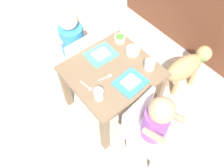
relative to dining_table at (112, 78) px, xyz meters
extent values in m
plane|color=#B2ADA3|center=(0.00, 0.00, -0.35)|extent=(7.00, 7.00, 0.00)
cube|color=brown|center=(0.00, 1.09, 0.11)|extent=(1.68, 0.38, 0.92)
cube|color=#7A6047|center=(0.00, 0.00, 0.07)|extent=(0.52, 0.55, 0.03)
cube|color=#7A6047|center=(-0.23, -0.24, -0.15)|extent=(0.04, 0.04, 0.41)
cube|color=#7A6047|center=(0.23, -0.24, -0.15)|extent=(0.04, 0.04, 0.41)
cube|color=#7A6047|center=(-0.23, 0.24, -0.15)|extent=(0.04, 0.04, 0.41)
cube|color=#7A6047|center=(0.23, 0.24, -0.15)|extent=(0.04, 0.04, 0.41)
cube|color=white|center=(-0.43, -0.02, -0.10)|extent=(0.28, 0.28, 0.02)
cube|color=white|center=(-0.30, -0.02, 0.02)|extent=(0.03, 0.27, 0.22)
cylinder|color=#388CD8|center=(-0.43, -0.02, 0.03)|extent=(0.17, 0.17, 0.24)
sphere|color=beige|center=(-0.44, -0.02, 0.21)|extent=(0.14, 0.14, 0.14)
cylinder|color=white|center=(-0.53, 0.07, -0.23)|extent=(0.03, 0.03, 0.25)
cylinder|color=white|center=(-0.53, -0.13, -0.23)|extent=(0.03, 0.03, 0.25)
cylinder|color=white|center=(-0.33, 0.08, -0.23)|extent=(0.03, 0.03, 0.25)
cylinder|color=white|center=(-0.33, -0.12, -0.23)|extent=(0.03, 0.03, 0.25)
cylinder|color=beige|center=(-0.48, 0.07, 0.09)|extent=(0.15, 0.04, 0.09)
cylinder|color=beige|center=(-0.48, -0.12, 0.09)|extent=(0.15, 0.04, 0.09)
cube|color=white|center=(0.43, -0.03, -0.10)|extent=(0.31, 0.31, 0.02)
cube|color=white|center=(0.30, -0.05, 0.02)|extent=(0.06, 0.27, 0.22)
cylinder|color=purple|center=(0.43, -0.03, 0.03)|extent=(0.15, 0.15, 0.23)
sphere|color=tan|center=(0.44, -0.03, 0.20)|extent=(0.14, 0.14, 0.14)
cylinder|color=white|center=(0.54, -0.12, -0.23)|extent=(0.03, 0.03, 0.25)
cylinder|color=white|center=(0.51, 0.08, -0.23)|extent=(0.03, 0.03, 0.25)
cylinder|color=white|center=(0.34, -0.14, -0.23)|extent=(0.03, 0.03, 0.25)
cylinder|color=white|center=(0.32, 0.06, -0.23)|extent=(0.03, 0.03, 0.25)
cylinder|color=tan|center=(0.49, -0.11, 0.08)|extent=(0.15, 0.06, 0.09)
cylinder|color=tan|center=(0.47, 0.06, 0.08)|extent=(0.15, 0.06, 0.09)
ellipsoid|color=tan|center=(0.19, 0.55, -0.14)|extent=(0.19, 0.35, 0.19)
sphere|color=tan|center=(0.21, 0.73, -0.09)|extent=(0.12, 0.12, 0.12)
sphere|color=black|center=(0.22, 0.78, -0.09)|extent=(0.05, 0.05, 0.05)
torus|color=green|center=(0.21, 0.70, -0.10)|extent=(0.11, 0.04, 0.10)
sphere|color=tan|center=(0.17, 0.39, -0.10)|extent=(0.05, 0.05, 0.05)
cylinder|color=tan|center=(0.25, 0.63, -0.28)|extent=(0.04, 0.04, 0.14)
cylinder|color=tan|center=(0.16, 0.64, -0.28)|extent=(0.04, 0.04, 0.14)
cylinder|color=tan|center=(0.23, 0.45, -0.28)|extent=(0.04, 0.04, 0.14)
cylinder|color=tan|center=(0.13, 0.46, -0.28)|extent=(0.04, 0.04, 0.14)
cube|color=#4CC6BC|center=(-0.15, 0.03, 0.08)|extent=(0.16, 0.20, 0.01)
cube|color=white|center=(-0.15, 0.03, 0.09)|extent=(0.09, 0.11, 0.01)
cube|color=#388CD8|center=(0.15, 0.03, 0.08)|extent=(0.17, 0.20, 0.01)
cube|color=white|center=(0.15, 0.03, 0.09)|extent=(0.10, 0.11, 0.01)
cylinder|color=white|center=(0.13, 0.20, 0.11)|extent=(0.07, 0.07, 0.06)
cylinder|color=silver|center=(0.13, 0.20, 0.10)|extent=(0.06, 0.06, 0.03)
cylinder|color=white|center=(0.11, -0.19, 0.12)|extent=(0.06, 0.06, 0.07)
cylinder|color=silver|center=(0.11, -0.19, 0.10)|extent=(0.05, 0.05, 0.05)
cylinder|color=silver|center=(-0.17, 0.21, 0.10)|extent=(0.08, 0.08, 0.04)
cylinder|color=#4C8C33|center=(-0.17, 0.21, 0.11)|extent=(0.06, 0.06, 0.01)
cylinder|color=white|center=(-0.03, 0.21, 0.10)|extent=(0.09, 0.09, 0.03)
cylinder|color=#4C8C33|center=(-0.03, 0.21, 0.11)|extent=(0.08, 0.08, 0.01)
cylinder|color=silver|center=(0.02, -0.09, 0.08)|extent=(0.02, 0.08, 0.01)
ellipsoid|color=silver|center=(0.03, -0.04, 0.08)|extent=(0.02, 0.03, 0.01)
cylinder|color=silver|center=(-0.02, -0.20, 0.08)|extent=(0.08, 0.02, 0.01)
ellipsoid|color=silver|center=(0.03, -0.19, 0.08)|extent=(0.03, 0.02, 0.01)
camera|label=1|loc=(0.74, -0.60, 1.28)|focal=38.65mm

